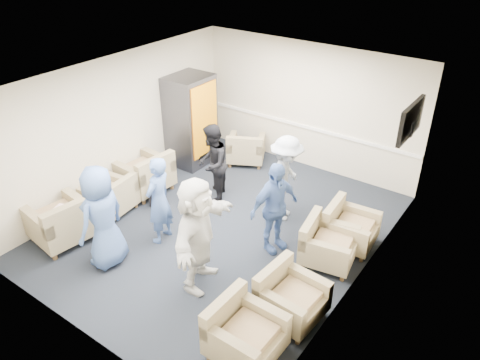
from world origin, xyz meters
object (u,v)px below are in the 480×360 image
Objects in this scene: armchair_left_near at (63,223)px; person_mid_left at (159,200)px; person_back_left at (212,163)px; person_front_right at (198,234)px; armchair_right_far at (348,228)px; armchair_right_midfar at (326,245)px; armchair_corner at (246,150)px; person_front_left at (102,217)px; vending_machine at (191,121)px; armchair_left_mid at (112,197)px; armchair_right_near at (242,334)px; person_back_right at (286,179)px; person_mid_right at (274,208)px; armchair_left_far at (147,175)px; armchair_right_midnear at (289,298)px.

person_mid_left reaches higher than armchair_left_near.
person_front_right is (1.32, -2.00, 0.13)m from person_back_left.
armchair_right_far is 2.66m from person_front_right.
armchair_right_midfar is 3.63m from armchair_corner.
person_front_left is 1.10× the size of person_mid_left.
person_back_left is (0.18, 2.48, -0.09)m from person_front_left.
armchair_left_near is 0.52× the size of vending_machine.
armchair_right_midfar reaches higher than armchair_corner.
armchair_left_mid is 0.57× the size of person_back_left.
armchair_left_mid is 1.05× the size of armchair_right_near.
person_front_left reaches higher than armchair_right_midfar.
person_back_left is at bearing 17.54° from person_front_right.
person_front_left is 2.49m from person_back_left.
armchair_left_near is at bearing -4.88° from armchair_left_mid.
person_back_right is 0.96m from person_mid_right.
vending_machine is at bearing 48.04° from armchair_right_near.
person_back_right reaches higher than armchair_corner.
armchair_right_near is 2.27m from person_mid_right.
person_front_right reaches higher than armchair_left_near.
person_back_left is (-2.65, 0.46, 0.46)m from armchair_right_midfar.
vending_machine reaches higher than armchair_left_mid.
person_front_left is (1.07, -1.93, 0.50)m from armchair_left_far.
person_mid_right reaches higher than armchair_right_midfar.
person_front_left reaches higher than armchair_left_mid.
armchair_corner is at bearing 179.67° from person_mid_left.
person_back_right reaches higher than armchair_right_midnear.
armchair_right_far is (3.95, 2.73, -0.05)m from armchair_left_near.
armchair_left_near is at bearing -87.68° from vending_machine.
armchair_right_midnear reaches higher than armchair_corner.
person_back_left reaches higher than armchair_right_midnear.
vending_machine reaches higher than person_front_right.
vending_machine is at bearing 4.13° from armchair_corner.
armchair_corner is at bearing 46.33° from armchair_right_midnear.
armchair_left_far is 1.72m from person_mid_left.
person_mid_left reaches higher than armchair_right_near.
armchair_left_mid is at bearing 5.95° from armchair_left_far.
person_mid_left is (1.34, -0.99, 0.42)m from armchair_left_far.
person_front_right is at bearing 101.35° from armchair_right_midnear.
armchair_left_far is 3.00m from person_front_right.
person_back_right is (2.69, 1.73, 0.49)m from armchair_left_mid.
armchair_right_midfar is (3.90, 0.09, -0.04)m from armchair_left_far.
vending_machine is at bearing 60.51° from armchair_right_midfar.
person_mid_left reaches higher than armchair_left_far.
armchair_left_mid is 2.67m from person_front_right.
armchair_left_mid is 0.83× the size of armchair_corner.
person_back_left is at bearing 73.84° from armchair_corner.
armchair_left_near reaches higher than armchair_right_far.
armchair_right_near is at bearing 172.60° from armchair_right_far.
armchair_right_near is 0.54× the size of person_back_left.
vending_machine is 1.15× the size of person_front_left.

